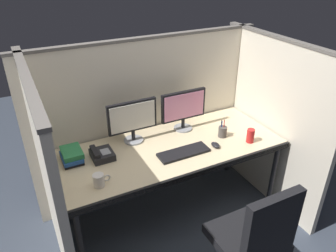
% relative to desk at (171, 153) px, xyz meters
% --- Properties ---
extents(ground_plane, '(8.00, 8.00, 0.00)m').
position_rel_desk_xyz_m(ground_plane, '(0.00, -0.29, -0.69)').
color(ground_plane, '#383F4C').
extents(cubicle_partition_rear, '(2.21, 0.06, 1.57)m').
position_rel_desk_xyz_m(cubicle_partition_rear, '(0.00, 0.46, 0.10)').
color(cubicle_partition_rear, beige).
rests_on(cubicle_partition_rear, ground).
extents(cubicle_partition_left, '(0.06, 1.41, 1.57)m').
position_rel_desk_xyz_m(cubicle_partition_left, '(-0.99, -0.09, 0.10)').
color(cubicle_partition_left, beige).
rests_on(cubicle_partition_left, ground).
extents(cubicle_partition_right, '(0.06, 1.41, 1.57)m').
position_rel_desk_xyz_m(cubicle_partition_right, '(0.99, -0.09, 0.10)').
color(cubicle_partition_right, beige).
rests_on(cubicle_partition_right, ground).
extents(desk, '(1.90, 0.80, 0.74)m').
position_rel_desk_xyz_m(desk, '(0.00, 0.00, 0.00)').
color(desk, beige).
rests_on(desk, ground).
extents(monitor_left, '(0.43, 0.17, 0.37)m').
position_rel_desk_xyz_m(monitor_left, '(-0.24, 0.25, 0.27)').
color(monitor_left, gray).
rests_on(monitor_left, desk).
extents(monitor_right, '(0.43, 0.17, 0.37)m').
position_rel_desk_xyz_m(monitor_right, '(0.25, 0.24, 0.27)').
color(monitor_right, gray).
rests_on(monitor_right, desk).
extents(keyboard_main, '(0.43, 0.15, 0.02)m').
position_rel_desk_xyz_m(keyboard_main, '(0.05, -0.12, 0.06)').
color(keyboard_main, black).
rests_on(keyboard_main, desk).
extents(computer_mouse, '(0.06, 0.10, 0.04)m').
position_rel_desk_xyz_m(computer_mouse, '(0.34, -0.15, 0.07)').
color(computer_mouse, black).
rests_on(computer_mouse, desk).
extents(pen_cup, '(0.08, 0.08, 0.16)m').
position_rel_desk_xyz_m(pen_cup, '(0.49, -0.03, 0.10)').
color(pen_cup, '#4C4742').
rests_on(pen_cup, desk).
extents(coffee_mug, '(0.13, 0.08, 0.09)m').
position_rel_desk_xyz_m(coffee_mug, '(-0.68, -0.21, 0.10)').
color(coffee_mug, silver).
rests_on(coffee_mug, desk).
extents(book_stack, '(0.16, 0.22, 0.10)m').
position_rel_desk_xyz_m(book_stack, '(-0.78, 0.19, 0.10)').
color(book_stack, black).
rests_on(book_stack, desk).
extents(desk_phone, '(0.17, 0.19, 0.09)m').
position_rel_desk_xyz_m(desk_phone, '(-0.56, 0.12, 0.08)').
color(desk_phone, black).
rests_on(desk_phone, desk).
extents(soda_can, '(0.07, 0.07, 0.12)m').
position_rel_desk_xyz_m(soda_can, '(0.65, -0.22, 0.11)').
color(soda_can, red).
rests_on(soda_can, desk).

